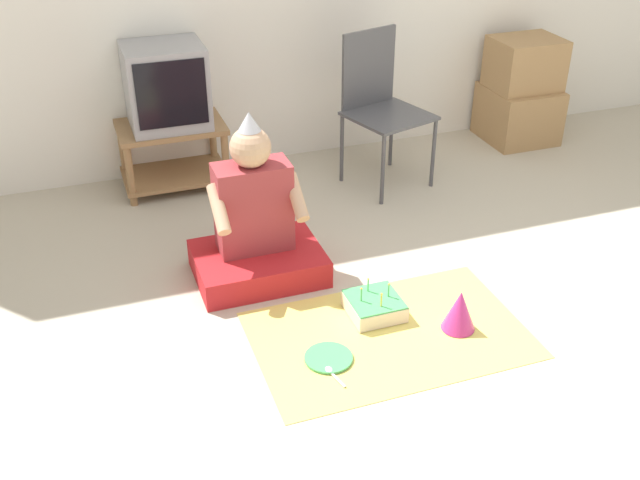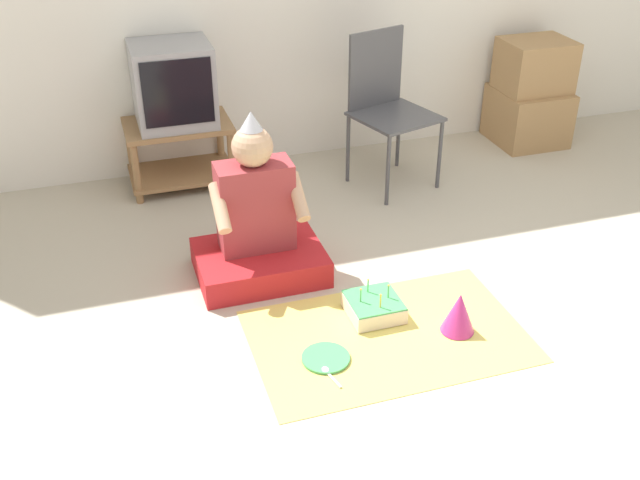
{
  "view_description": "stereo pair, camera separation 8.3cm",
  "coord_description": "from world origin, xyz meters",
  "px_view_note": "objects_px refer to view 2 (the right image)",
  "views": [
    {
      "loc": [
        -1.67,
        -2.2,
        2.07
      ],
      "look_at": [
        -0.7,
        0.55,
        0.35
      ],
      "focal_mm": 42.0,
      "sensor_mm": 36.0,
      "label": 1
    },
    {
      "loc": [
        -1.59,
        -2.22,
        2.07
      ],
      "look_at": [
        -0.7,
        0.55,
        0.35
      ],
      "focal_mm": 42.0,
      "sensor_mm": 36.0,
      "label": 2
    }
  ],
  "objects_px": {
    "cardboard_box_stack": "(531,95)",
    "paper_plate": "(326,358)",
    "tv": "(173,84)",
    "party_hat_blue": "(459,312)",
    "folding_chair": "(386,100)",
    "birthday_cake": "(374,307)",
    "person_seated": "(257,229)"
  },
  "relations": [
    {
      "from": "tv",
      "to": "person_seated",
      "type": "relative_size",
      "value": 0.56
    },
    {
      "from": "cardboard_box_stack",
      "to": "tv",
      "type": "bearing_deg",
      "value": 178.73
    },
    {
      "from": "person_seated",
      "to": "paper_plate",
      "type": "relative_size",
      "value": 4.09
    },
    {
      "from": "cardboard_box_stack",
      "to": "paper_plate",
      "type": "xyz_separation_m",
      "value": [
        -2.07,
        -1.84,
        -0.32
      ]
    },
    {
      "from": "folding_chair",
      "to": "person_seated",
      "type": "xyz_separation_m",
      "value": [
        -1.0,
        -0.82,
        -0.27
      ]
    },
    {
      "from": "tv",
      "to": "party_hat_blue",
      "type": "xyz_separation_m",
      "value": [
        0.94,
        -1.89,
        -0.54
      ]
    },
    {
      "from": "folding_chair",
      "to": "birthday_cake",
      "type": "distance_m",
      "value": 1.53
    },
    {
      "from": "person_seated",
      "to": "party_hat_blue",
      "type": "distance_m",
      "value": 1.06
    },
    {
      "from": "folding_chair",
      "to": "cardboard_box_stack",
      "type": "relative_size",
      "value": 1.29
    },
    {
      "from": "paper_plate",
      "to": "folding_chair",
      "type": "bearing_deg",
      "value": 60.4
    },
    {
      "from": "folding_chair",
      "to": "person_seated",
      "type": "relative_size",
      "value": 1.07
    },
    {
      "from": "folding_chair",
      "to": "cardboard_box_stack",
      "type": "height_order",
      "value": "folding_chair"
    },
    {
      "from": "birthday_cake",
      "to": "paper_plate",
      "type": "height_order",
      "value": "birthday_cake"
    },
    {
      "from": "tv",
      "to": "birthday_cake",
      "type": "bearing_deg",
      "value": -69.24
    },
    {
      "from": "tv",
      "to": "paper_plate",
      "type": "relative_size",
      "value": 2.29
    },
    {
      "from": "tv",
      "to": "birthday_cake",
      "type": "height_order",
      "value": "tv"
    },
    {
      "from": "tv",
      "to": "party_hat_blue",
      "type": "bearing_deg",
      "value": -63.47
    },
    {
      "from": "person_seated",
      "to": "party_hat_blue",
      "type": "height_order",
      "value": "person_seated"
    },
    {
      "from": "cardboard_box_stack",
      "to": "paper_plate",
      "type": "bearing_deg",
      "value": -138.36
    },
    {
      "from": "cardboard_box_stack",
      "to": "person_seated",
      "type": "relative_size",
      "value": 0.83
    },
    {
      "from": "tv",
      "to": "party_hat_blue",
      "type": "distance_m",
      "value": 2.17
    },
    {
      "from": "birthday_cake",
      "to": "paper_plate",
      "type": "bearing_deg",
      "value": -142.55
    },
    {
      "from": "person_seated",
      "to": "party_hat_blue",
      "type": "bearing_deg",
      "value": -45.7
    },
    {
      "from": "tv",
      "to": "paper_plate",
      "type": "height_order",
      "value": "tv"
    },
    {
      "from": "folding_chair",
      "to": "person_seated",
      "type": "height_order",
      "value": "folding_chair"
    },
    {
      "from": "person_seated",
      "to": "birthday_cake",
      "type": "distance_m",
      "value": 0.7
    },
    {
      "from": "tv",
      "to": "folding_chair",
      "type": "height_order",
      "value": "folding_chair"
    },
    {
      "from": "birthday_cake",
      "to": "person_seated",
      "type": "bearing_deg",
      "value": 128.78
    },
    {
      "from": "person_seated",
      "to": "folding_chair",
      "type": "bearing_deg",
      "value": 39.26
    },
    {
      "from": "cardboard_box_stack",
      "to": "party_hat_blue",
      "type": "height_order",
      "value": "cardboard_box_stack"
    },
    {
      "from": "person_seated",
      "to": "paper_plate",
      "type": "height_order",
      "value": "person_seated"
    },
    {
      "from": "folding_chair",
      "to": "paper_plate",
      "type": "xyz_separation_m",
      "value": [
        -0.9,
        -1.58,
        -0.51
      ]
    }
  ]
}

